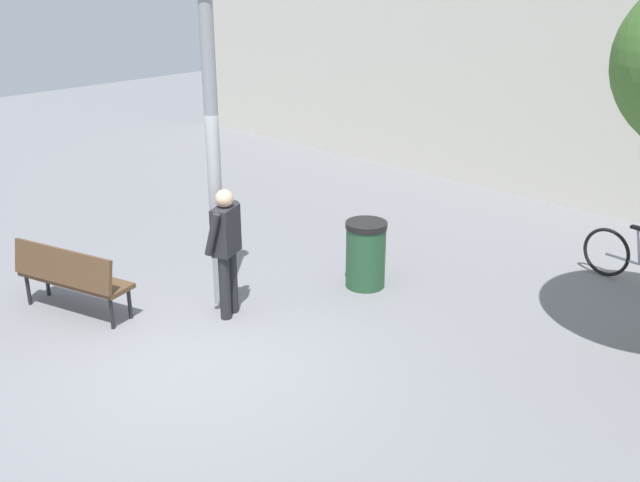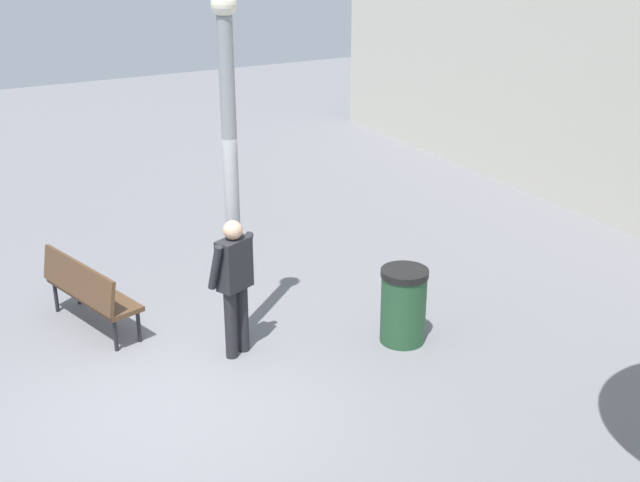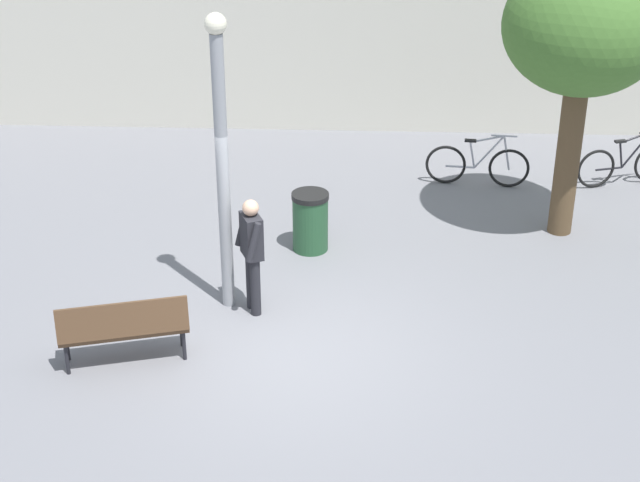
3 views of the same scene
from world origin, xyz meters
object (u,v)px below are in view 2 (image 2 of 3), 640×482
person_by_lamppost (235,279)px  trash_bin (403,305)px  lamppost (230,160)px  park_bench (87,288)px

person_by_lamppost → trash_bin: (0.68, 1.87, -0.49)m
trash_bin → lamppost: bearing=-121.3°
lamppost → person_by_lamppost: lamppost is taller
person_by_lamppost → trash_bin: bearing=70.1°
lamppost → trash_bin: (1.04, 1.71, -1.77)m
person_by_lamppost → park_bench: bearing=-137.2°
person_by_lamppost → lamppost: bearing=156.4°
lamppost → park_bench: 2.52m
lamppost → park_bench: (-1.10, -1.51, -1.70)m
lamppost → trash_bin: lamppost is taller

